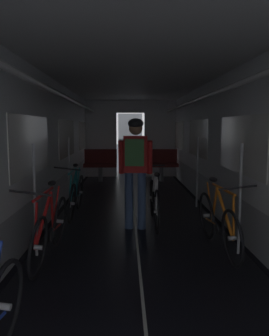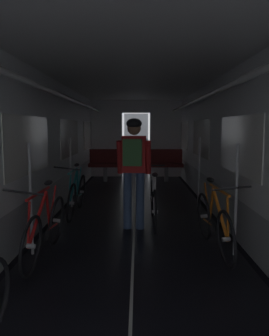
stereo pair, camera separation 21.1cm
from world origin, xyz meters
The scene contains 8 objects.
train_car_shell centered at (0.00, 3.60, 1.70)m, with size 3.14×12.34×2.57m.
bench_seat_far_left centered at (-0.90, 8.07, 0.57)m, with size 0.98×0.51×0.95m.
bench_seat_far_right centered at (0.90, 8.07, 0.57)m, with size 0.98×0.51×0.95m.
bicycle_orange centered at (1.04, 2.22, 0.38)m, with size 0.44×1.69×0.95m.
bicycle_teal centered at (-1.06, 4.08, 0.38)m, with size 0.44×1.69×0.95m.
bicycle_red centered at (-1.07, 1.97, 0.38)m, with size 0.44×1.69×0.95m.
person_cyclist_aisle centered at (-0.01, 3.20, 1.07)m, with size 0.55×0.41×1.73m.
bicycle_white_in_aisle centered at (0.32, 3.47, 0.38)m, with size 0.44×1.69×0.93m.
Camera 1 is at (-0.15, -2.09, 1.60)m, focal length 36.93 mm.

